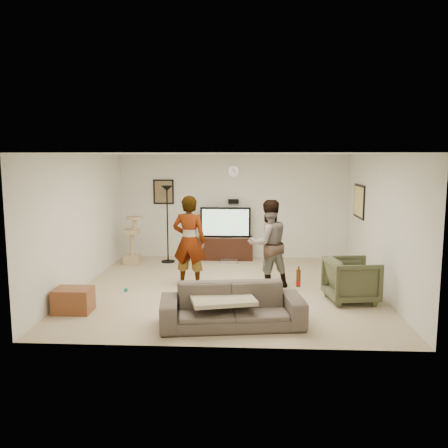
{
  "coord_description": "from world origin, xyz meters",
  "views": [
    {
      "loc": [
        0.37,
        -8.51,
        2.45
      ],
      "look_at": [
        -0.09,
        0.2,
        1.19
      ],
      "focal_mm": 37.48,
      "sensor_mm": 36.0,
      "label": 1
    }
  ],
  "objects_px": {
    "side_table": "(73,300)",
    "person_left": "(189,241)",
    "beer_bottle": "(298,278)",
    "cat_tree": "(132,240)",
    "armchair": "(351,280)",
    "tv_stand": "(225,248)",
    "tv": "(226,222)",
    "floor_lamp": "(167,224)",
    "sofa": "(232,306)",
    "person_right": "(268,244)"
  },
  "relations": [
    {
      "from": "person_left",
      "to": "cat_tree",
      "type": "bearing_deg",
      "value": -42.04
    },
    {
      "from": "cat_tree",
      "to": "tv_stand",
      "type": "bearing_deg",
      "value": 16.07
    },
    {
      "from": "tv_stand",
      "to": "person_left",
      "type": "height_order",
      "value": "person_left"
    },
    {
      "from": "tv_stand",
      "to": "armchair",
      "type": "height_order",
      "value": "armchair"
    },
    {
      "from": "armchair",
      "to": "side_table",
      "type": "height_order",
      "value": "armchair"
    },
    {
      "from": "cat_tree",
      "to": "person_left",
      "type": "bearing_deg",
      "value": -48.92
    },
    {
      "from": "cat_tree",
      "to": "side_table",
      "type": "distance_m",
      "value": 3.41
    },
    {
      "from": "person_right",
      "to": "side_table",
      "type": "xyz_separation_m",
      "value": [
        -3.14,
        -1.63,
        -0.64
      ]
    },
    {
      "from": "tv_stand",
      "to": "person_right",
      "type": "distance_m",
      "value": 2.6
    },
    {
      "from": "tv",
      "to": "beer_bottle",
      "type": "distance_m",
      "value": 4.65
    },
    {
      "from": "tv",
      "to": "cat_tree",
      "type": "xyz_separation_m",
      "value": [
        -2.12,
        -0.61,
        -0.35
      ]
    },
    {
      "from": "person_right",
      "to": "tv",
      "type": "bearing_deg",
      "value": -91.97
    },
    {
      "from": "tv",
      "to": "cat_tree",
      "type": "bearing_deg",
      "value": -163.93
    },
    {
      "from": "cat_tree",
      "to": "sofa",
      "type": "bearing_deg",
      "value": -57.79
    },
    {
      "from": "tv_stand",
      "to": "side_table",
      "type": "xyz_separation_m",
      "value": [
        -2.22,
        -3.99,
        -0.08
      ]
    },
    {
      "from": "tv_stand",
      "to": "tv",
      "type": "height_order",
      "value": "tv"
    },
    {
      "from": "side_table",
      "to": "tv",
      "type": "bearing_deg",
      "value": 60.95
    },
    {
      "from": "cat_tree",
      "to": "floor_lamp",
      "type": "bearing_deg",
      "value": 15.89
    },
    {
      "from": "beer_bottle",
      "to": "tv",
      "type": "bearing_deg",
      "value": 105.84
    },
    {
      "from": "person_right",
      "to": "beer_bottle",
      "type": "xyz_separation_m",
      "value": [
        0.35,
        -2.11,
        -0.1
      ]
    },
    {
      "from": "tv",
      "to": "person_right",
      "type": "bearing_deg",
      "value": -68.71
    },
    {
      "from": "beer_bottle",
      "to": "side_table",
      "type": "xyz_separation_m",
      "value": [
        -3.49,
        0.48,
        -0.53
      ]
    },
    {
      "from": "tv",
      "to": "beer_bottle",
      "type": "height_order",
      "value": "tv"
    },
    {
      "from": "person_left",
      "to": "beer_bottle",
      "type": "xyz_separation_m",
      "value": [
        1.83,
        -2.08,
        -0.14
      ]
    },
    {
      "from": "sofa",
      "to": "armchair",
      "type": "height_order",
      "value": "armchair"
    },
    {
      "from": "tv_stand",
      "to": "cat_tree",
      "type": "xyz_separation_m",
      "value": [
        -2.12,
        -0.61,
        0.28
      ]
    },
    {
      "from": "tv",
      "to": "floor_lamp",
      "type": "height_order",
      "value": "floor_lamp"
    },
    {
      "from": "cat_tree",
      "to": "armchair",
      "type": "height_order",
      "value": "cat_tree"
    },
    {
      "from": "person_left",
      "to": "armchair",
      "type": "distance_m",
      "value": 3.02
    },
    {
      "from": "armchair",
      "to": "person_right",
      "type": "bearing_deg",
      "value": 50.45
    },
    {
      "from": "tv_stand",
      "to": "sofa",
      "type": "relative_size",
      "value": 0.63
    },
    {
      "from": "cat_tree",
      "to": "person_left",
      "type": "height_order",
      "value": "person_left"
    },
    {
      "from": "tv",
      "to": "person_left",
      "type": "relative_size",
      "value": 0.69
    },
    {
      "from": "person_left",
      "to": "side_table",
      "type": "distance_m",
      "value": 2.4
    },
    {
      "from": "armchair",
      "to": "person_left",
      "type": "bearing_deg",
      "value": 65.7
    },
    {
      "from": "tv",
      "to": "floor_lamp",
      "type": "xyz_separation_m",
      "value": [
        -1.33,
        -0.39,
        -0.01
      ]
    },
    {
      "from": "side_table",
      "to": "person_left",
      "type": "bearing_deg",
      "value": 44.12
    },
    {
      "from": "cat_tree",
      "to": "beer_bottle",
      "type": "relative_size",
      "value": 4.43
    },
    {
      "from": "person_left",
      "to": "side_table",
      "type": "xyz_separation_m",
      "value": [
        -1.66,
        -1.61,
        -0.68
      ]
    },
    {
      "from": "floor_lamp",
      "to": "armchair",
      "type": "xyz_separation_m",
      "value": [
        3.63,
        -2.81,
        -0.52
      ]
    },
    {
      "from": "tv_stand",
      "to": "tv",
      "type": "relative_size",
      "value": 1.09
    },
    {
      "from": "tv_stand",
      "to": "person_right",
      "type": "relative_size",
      "value": 0.78
    },
    {
      "from": "side_table",
      "to": "tv_stand",
      "type": "bearing_deg",
      "value": 60.95
    },
    {
      "from": "floor_lamp",
      "to": "cat_tree",
      "type": "distance_m",
      "value": 0.88
    },
    {
      "from": "cat_tree",
      "to": "sofa",
      "type": "distance_m",
      "value": 4.57
    },
    {
      "from": "tv_stand",
      "to": "beer_bottle",
      "type": "height_order",
      "value": "beer_bottle"
    },
    {
      "from": "cat_tree",
      "to": "sofa",
      "type": "relative_size",
      "value": 0.54
    },
    {
      "from": "person_right",
      "to": "armchair",
      "type": "height_order",
      "value": "person_right"
    },
    {
      "from": "person_right",
      "to": "side_table",
      "type": "bearing_deg",
      "value": 4.14
    },
    {
      "from": "cat_tree",
      "to": "person_left",
      "type": "distance_m",
      "value": 2.38
    }
  ]
}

